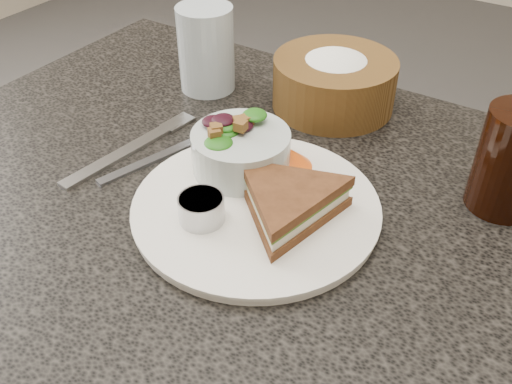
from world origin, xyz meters
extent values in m
cube|color=black|center=(0.00, 0.00, 0.38)|extent=(1.00, 0.70, 0.75)
cylinder|color=silver|center=(0.01, -0.03, 0.76)|extent=(0.28, 0.28, 0.01)
cylinder|color=#A8AAAD|center=(-0.03, -0.08, 0.78)|extent=(0.06, 0.06, 0.03)
cone|color=#FF5C13|center=(0.00, 0.06, 0.78)|extent=(0.09, 0.09, 0.03)
cube|color=#AEAEAF|center=(-0.20, -0.02, 0.75)|extent=(0.04, 0.20, 0.01)
cube|color=#90939D|center=(-0.15, 0.01, 0.75)|extent=(0.07, 0.20, 0.00)
cylinder|color=#B1C0C6|center=(-0.22, 0.19, 0.81)|extent=(0.10, 0.10, 0.13)
camera|label=1|loc=(0.29, -0.46, 1.18)|focal=40.00mm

